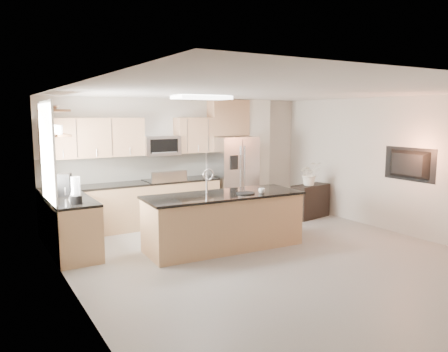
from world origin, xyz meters
TOP-DOWN VIEW (x-y plane):
  - floor at (0.00, 0.00)m, footprint 6.50×6.50m
  - ceiling at (0.00, 0.00)m, footprint 6.00×6.50m
  - wall_back at (0.00, 3.25)m, footprint 6.00×0.02m
  - wall_left at (-3.00, 0.00)m, footprint 0.02×6.50m
  - wall_right at (3.00, 0.00)m, footprint 0.02×6.50m
  - back_counter at (-1.23, 2.93)m, footprint 3.55×0.66m
  - left_counter at (-2.67, 1.85)m, footprint 0.66×1.50m
  - range at (-0.60, 2.92)m, footprint 0.76×0.64m
  - upper_cabinets at (-1.30, 3.09)m, footprint 3.50×0.33m
  - microwave at (-0.60, 3.04)m, footprint 0.76×0.40m
  - refrigerator at (1.06, 2.87)m, footprint 0.92×0.78m
  - partition_column at (1.82, 3.10)m, footprint 0.60×0.30m
  - window at (-2.98, 1.85)m, footprint 0.04×1.15m
  - shelf_lower at (-2.85, 1.95)m, footprint 0.30×1.20m
  - shelf_upper at (-2.85, 1.95)m, footprint 0.30×1.20m
  - ceiling_fixture at (-0.40, 1.60)m, footprint 1.00×0.50m
  - island at (-0.37, 0.89)m, footprint 2.75×1.12m
  - credenza at (2.42, 1.83)m, footprint 0.97×0.54m
  - cup at (0.20, 0.59)m, footprint 0.14×0.14m
  - platter at (-0.05, 0.71)m, footprint 0.40×0.40m
  - blender at (-2.68, 1.39)m, footprint 0.18×0.18m
  - kettle at (-2.62, 1.79)m, footprint 0.19×0.19m
  - coffee_maker at (-2.70, 2.12)m, footprint 0.27×0.30m
  - bowl at (-2.85, 2.19)m, footprint 0.45×0.45m
  - flower_vase at (2.35, 1.79)m, footprint 0.84×0.78m
  - television at (2.91, -0.20)m, footprint 0.14×1.08m

SIDE VIEW (x-z plane):
  - floor at x=0.00m, z-range 0.00..0.00m
  - credenza at x=2.42m, z-range 0.00..0.73m
  - left_counter at x=-2.67m, z-range 0.00..0.92m
  - island at x=-0.37m, z-range -0.21..1.15m
  - back_counter at x=-1.23m, z-range -0.25..1.19m
  - range at x=-0.60m, z-range -0.10..1.04m
  - refrigerator at x=1.06m, z-range 0.00..1.78m
  - platter at x=-0.05m, z-range 0.93..0.95m
  - cup at x=0.20m, z-range 0.93..1.02m
  - kettle at x=-2.62m, z-range 0.91..1.14m
  - coffee_maker at x=-2.70m, z-range 0.91..1.29m
  - blender at x=-2.68m, z-range 0.89..1.31m
  - flower_vase at x=2.35m, z-range 0.73..1.50m
  - wall_back at x=0.00m, z-range 0.00..2.60m
  - wall_left at x=-3.00m, z-range 0.00..2.60m
  - wall_right at x=3.00m, z-range 0.00..2.60m
  - partition_column at x=1.82m, z-range 0.00..2.60m
  - television at x=2.91m, z-range 1.04..1.66m
  - microwave at x=-0.60m, z-range 1.43..1.83m
  - window at x=-2.98m, z-range 0.83..2.47m
  - upper_cabinets at x=-1.30m, z-range 1.45..2.20m
  - shelf_lower at x=-2.85m, z-range 1.93..1.97m
  - shelf_upper at x=-2.85m, z-range 2.30..2.34m
  - bowl at x=-2.85m, z-range 2.34..2.43m
  - ceiling_fixture at x=-0.40m, z-range 2.53..2.59m
  - ceiling at x=0.00m, z-range 2.59..2.61m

